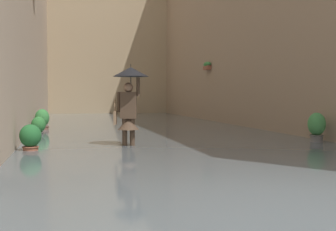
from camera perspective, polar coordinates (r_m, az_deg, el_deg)
ground_plane at (r=17.13m, az=-3.63°, el=-2.03°), size 61.20×61.20×0.00m
flood_water at (r=17.12m, az=-3.63°, el=-1.70°), size 8.46×30.48×0.20m
building_facade_far at (r=30.41m, az=-7.74°, el=10.62°), size 11.26×1.80×11.25m
person_wading at (r=10.55m, az=-4.97°, el=2.58°), size 0.84×0.84×2.11m
potted_plant_mid_left at (r=11.97m, az=18.43°, el=-1.59°), size 0.45×0.45×0.94m
potted_plant_far_right at (r=10.11m, az=-17.14°, el=-2.94°), size 0.46×0.46×0.76m
potted_plant_mid_right at (r=15.94m, az=-15.76°, el=-0.76°), size 0.49×0.49×0.91m
potted_plant_near_right at (r=14.05m, az=-16.21°, el=-1.43°), size 0.43×0.43×0.74m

